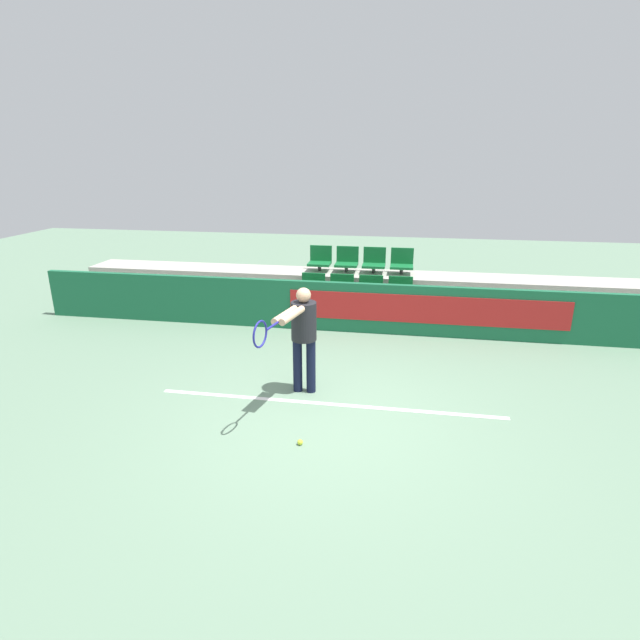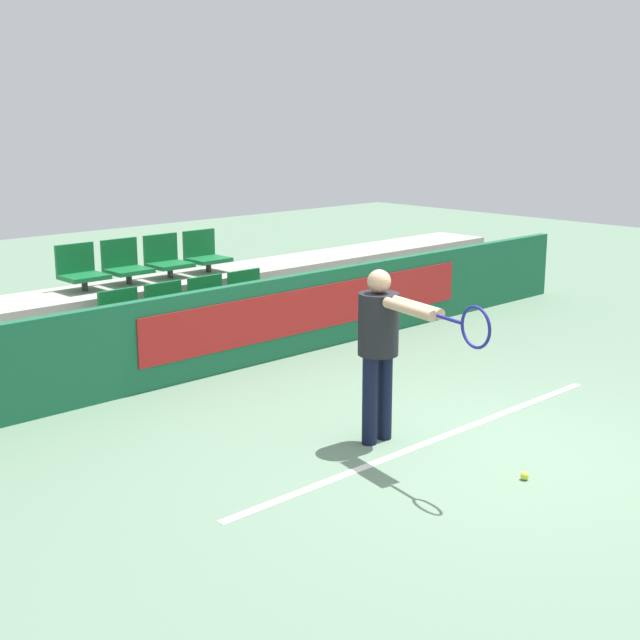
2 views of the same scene
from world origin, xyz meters
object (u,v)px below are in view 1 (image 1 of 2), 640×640
object	(u,v)px
stadium_chair_1	(341,290)
tennis_ball	(300,442)
stadium_chair_2	(370,291)
stadium_chair_5	(347,261)
stadium_chair_0	(313,289)
stadium_chair_7	(402,263)
stadium_chair_3	(400,292)
stadium_chair_6	(374,262)
stadium_chair_4	(320,260)
tennis_player	(302,330)

from	to	relation	value
stadium_chair_1	tennis_ball	bearing A→B (deg)	-88.44
stadium_chair_2	stadium_chair_5	bearing A→B (deg)	122.77
stadium_chair_0	stadium_chair_7	distance (m)	2.01
stadium_chair_3	stadium_chair_6	world-z (taller)	stadium_chair_6
stadium_chair_4	tennis_ball	bearing A→B (deg)	-82.72
stadium_chair_6	stadium_chair_7	bearing A→B (deg)	0.00
stadium_chair_1	stadium_chair_6	world-z (taller)	stadium_chair_6
stadium_chair_7	tennis_player	bearing A→B (deg)	-106.72
stadium_chair_1	tennis_player	xyz separation A→B (m)	(-0.11, -3.34, 0.31)
stadium_chair_4	tennis_ball	world-z (taller)	stadium_chair_4
stadium_chair_0	stadium_chair_3	world-z (taller)	same
stadium_chair_5	tennis_ball	bearing A→B (deg)	-88.70
stadium_chair_2	tennis_ball	distance (m)	4.70
stadium_chair_0	stadium_chair_4	xyz separation A→B (m)	(0.00, 0.90, 0.40)
stadium_chair_0	stadium_chair_7	xyz separation A→B (m)	(1.75, 0.90, 0.40)
stadium_chair_6	stadium_chair_7	world-z (taller)	same
stadium_chair_0	stadium_chair_3	bearing A→B (deg)	0.00
stadium_chair_6	stadium_chair_0	bearing A→B (deg)	-142.17
stadium_chair_0	stadium_chair_7	size ratio (longest dim) A/B	1.00
stadium_chair_7	stadium_chair_4	bearing A→B (deg)	180.00
stadium_chair_4	stadium_chair_7	distance (m)	1.75
stadium_chair_0	stadium_chair_6	size ratio (longest dim) A/B	1.00
stadium_chair_3	stadium_chair_7	xyz separation A→B (m)	(0.00, 0.90, 0.40)
stadium_chair_0	stadium_chair_5	size ratio (longest dim) A/B	1.00
stadium_chair_3	stadium_chair_2	bearing A→B (deg)	180.00
stadium_chair_1	stadium_chair_4	bearing A→B (deg)	122.77
stadium_chair_1	tennis_ball	world-z (taller)	stadium_chair_1
stadium_chair_4	stadium_chair_6	world-z (taller)	same
stadium_chair_0	stadium_chair_2	size ratio (longest dim) A/B	1.00
tennis_player	stadium_chair_5	bearing A→B (deg)	100.72
stadium_chair_2	stadium_chair_4	size ratio (longest dim) A/B	1.00
stadium_chair_1	stadium_chair_3	world-z (taller)	same
stadium_chair_2	stadium_chair_7	distance (m)	1.15
stadium_chair_3	stadium_chair_5	bearing A→B (deg)	142.17
stadium_chair_2	stadium_chair_3	xyz separation A→B (m)	(0.58, 0.00, 0.00)
stadium_chair_1	tennis_player	size ratio (longest dim) A/B	0.34
stadium_chair_2	stadium_chair_7	world-z (taller)	stadium_chair_7
stadium_chair_5	stadium_chair_7	world-z (taller)	same
stadium_chair_1	stadium_chair_3	distance (m)	1.16
stadium_chair_0	stadium_chair_6	xyz separation A→B (m)	(1.16, 0.90, 0.40)
stadium_chair_0	tennis_player	xyz separation A→B (m)	(0.47, -3.34, 0.31)
stadium_chair_5	stadium_chair_4	bearing A→B (deg)	180.00
stadium_chair_1	stadium_chair_6	distance (m)	1.15
stadium_chair_4	tennis_player	size ratio (longest dim) A/B	0.34
stadium_chair_4	stadium_chair_0	bearing A→B (deg)	-90.00
stadium_chair_5	stadium_chair_6	bearing A→B (deg)	0.00
stadium_chair_3	stadium_chair_5	xyz separation A→B (m)	(-1.16, 0.90, 0.40)
stadium_chair_5	stadium_chair_1	bearing A→B (deg)	-90.00
stadium_chair_3	stadium_chair_7	world-z (taller)	stadium_chair_7
stadium_chair_1	stadium_chair_4	world-z (taller)	stadium_chair_4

